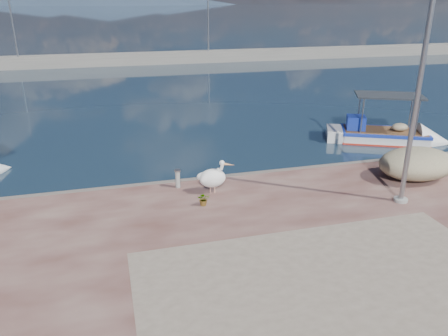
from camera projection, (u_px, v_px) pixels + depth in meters
ground at (260, 261)px, 11.89m from camera, size 1400.00×1400.00×0.00m
quay_patch at (353, 310)px, 9.25m from camera, size 9.00×7.00×0.01m
breakwater at (137, 59)px, 47.67m from camera, size 120.00×2.20×7.50m
boat_right at (383, 137)px, 21.88m from camera, size 5.97×4.13×2.75m
pelican at (213, 177)px, 14.68m from camera, size 1.24×0.85×1.19m
lamp_post at (416, 101)px, 13.09m from camera, size 0.44×0.96×7.00m
bollard_near at (178, 178)px, 15.17m from camera, size 0.22×0.22×0.66m
potted_plant at (204, 199)px, 13.90m from camera, size 0.45×0.40×0.43m
net_pile_c at (417, 164)px, 15.90m from camera, size 2.89×2.06×1.13m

